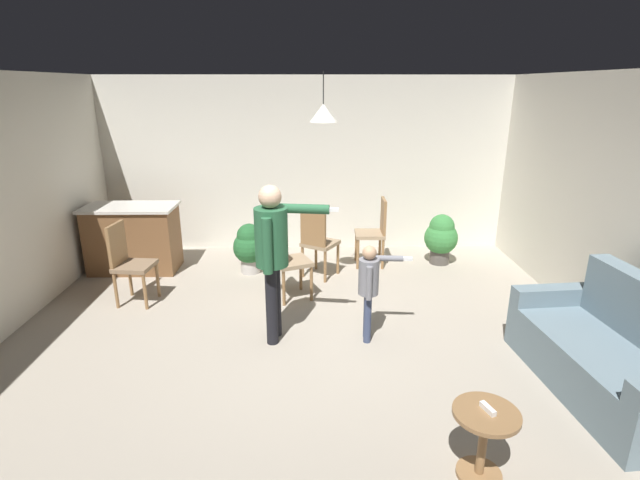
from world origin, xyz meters
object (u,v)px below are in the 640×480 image
object	(u,v)px
couch_floral	(611,356)
person_adult	(273,247)
dining_chair_near_wall	(375,229)
spare_remote_on_table	(488,409)
dining_chair_spare	(128,260)
side_table_by_couch	(484,436)
dining_chair_by_counter	(286,257)
kitchen_counter	(133,238)
person_child	(370,283)
dining_chair_centre_back	(318,240)
potted_plant_corner	(250,246)
potted_plant_by_wall	(441,237)

from	to	relation	value
couch_floral	person_adult	bearing A→B (deg)	67.57
dining_chair_near_wall	spare_remote_on_table	distance (m)	4.04
dining_chair_spare	side_table_by_couch	bearing A→B (deg)	56.33
side_table_by_couch	dining_chair_by_counter	bearing A→B (deg)	116.59
kitchen_counter	person_child	xyz separation A→B (m)	(3.12, -2.05, 0.17)
dining_chair_spare	spare_remote_on_table	world-z (taller)	dining_chair_spare
kitchen_counter	dining_chair_centre_back	size ratio (longest dim) A/B	1.26
dining_chair_by_counter	spare_remote_on_table	bearing A→B (deg)	4.37
dining_chair_centre_back	spare_remote_on_table	world-z (taller)	dining_chair_centre_back
person_adult	potted_plant_corner	size ratio (longest dim) A/B	2.30
dining_chair_centre_back	potted_plant_by_wall	world-z (taller)	dining_chair_centre_back
dining_chair_centre_back	potted_plant_by_wall	bearing A→B (deg)	47.33
dining_chair_centre_back	kitchen_counter	bearing A→B (deg)	-155.73
dining_chair_centre_back	person_adult	bearing A→B (deg)	-73.88
person_child	dining_chair_by_counter	world-z (taller)	person_child
couch_floral	dining_chair_near_wall	xyz separation A→B (m)	(-1.64, 3.10, 0.21)
couch_floral	side_table_by_couch	distance (m)	1.71
dining_chair_by_counter	potted_plant_by_wall	bearing A→B (deg)	95.88
person_child	spare_remote_on_table	bearing A→B (deg)	21.24
person_adult	side_table_by_couch	bearing A→B (deg)	46.63
kitchen_counter	dining_chair_spare	xyz separation A→B (m)	(0.33, -1.09, 0.07)
potted_plant_by_wall	spare_remote_on_table	distance (m)	4.16
side_table_by_couch	dining_chair_spare	xyz separation A→B (m)	(-3.35, 2.82, 0.22)
person_child	dining_chair_by_counter	size ratio (longest dim) A/B	1.04
spare_remote_on_table	potted_plant_by_wall	bearing A→B (deg)	79.30
kitchen_counter	dining_chair_by_counter	bearing A→B (deg)	-24.56
kitchen_counter	spare_remote_on_table	world-z (taller)	kitchen_counter
kitchen_counter	couch_floral	bearing A→B (deg)	-30.14
dining_chair_near_wall	side_table_by_couch	bearing A→B (deg)	-175.73
person_adult	spare_remote_on_table	xyz separation A→B (m)	(1.53, -1.88, -0.48)
couch_floral	spare_remote_on_table	bearing A→B (deg)	118.67
kitchen_counter	dining_chair_near_wall	size ratio (longest dim) A/B	1.26
kitchen_counter	dining_chair_near_wall	distance (m)	3.47
person_child	dining_chair_spare	world-z (taller)	person_child
potted_plant_corner	spare_remote_on_table	distance (m)	4.28
side_table_by_couch	potted_plant_by_wall	size ratio (longest dim) A/B	0.69
dining_chair_by_counter	dining_chair_spare	bearing A→B (deg)	-110.34
couch_floral	dining_chair_near_wall	bearing A→B (deg)	23.19
side_table_by_couch	dining_chair_near_wall	distance (m)	4.06
dining_chair_by_counter	dining_chair_spare	world-z (taller)	same
dining_chair_centre_back	potted_plant_corner	size ratio (longest dim) A/B	1.40
person_adult	potted_plant_corner	bearing A→B (deg)	-157.70
dining_chair_by_counter	spare_remote_on_table	world-z (taller)	dining_chair_by_counter
kitchen_counter	dining_chair_centre_back	world-z (taller)	dining_chair_centre_back
couch_floral	dining_chair_spare	world-z (taller)	same
couch_floral	spare_remote_on_table	size ratio (longest dim) A/B	14.34
side_table_by_couch	potted_plant_by_wall	bearing A→B (deg)	79.20
dining_chair_by_counter	side_table_by_couch	bearing A→B (deg)	4.15
side_table_by_couch	dining_chair_centre_back	size ratio (longest dim) A/B	0.52
potted_plant_by_wall	dining_chair_near_wall	bearing A→B (deg)	-177.49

